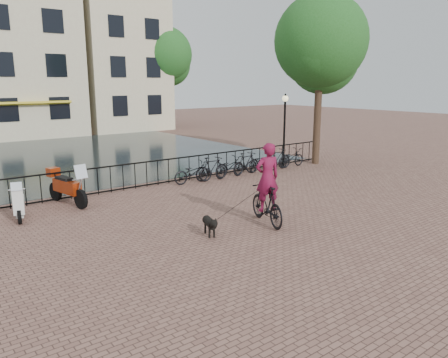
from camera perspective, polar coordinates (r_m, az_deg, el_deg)
ground at (r=11.40m, az=9.36°, el=-8.53°), size 100.00×100.00×0.00m
canal_water at (r=26.03m, az=-19.63°, el=2.86°), size 20.00×20.00×0.00m
railing at (r=17.46m, az=-10.07°, el=0.61°), size 20.00×0.05×1.02m
canal_house_mid at (r=38.15m, az=-25.78°, el=14.14°), size 8.00×9.50×11.80m
canal_house_right at (r=40.70m, az=-14.43°, el=15.85°), size 7.00×9.00×13.30m
tree_near_right at (r=22.45m, az=12.54°, el=17.17°), size 4.48×4.48×8.24m
tree_far_right at (r=39.59m, az=-7.77°, el=15.79°), size 4.76×4.76×8.76m
lamp_post at (r=21.17m, az=7.93°, el=7.89°), size 0.30×0.30×3.45m
cyclist at (r=12.66m, az=5.66°, el=-1.24°), size 1.14×2.12×2.79m
dog at (r=11.84m, az=-1.90°, el=-6.05°), size 0.54×0.91×0.58m
motorcycle at (r=15.57m, az=-19.85°, el=-0.45°), size 0.92×2.18×1.52m
scooter at (r=14.54m, az=-25.26°, el=-2.27°), size 0.72×1.45×1.29m
parked_bike_0 at (r=17.86m, az=-4.05°, el=0.86°), size 1.76×0.74×0.90m
parked_bike_1 at (r=18.38m, az=-1.59°, el=1.38°), size 1.67×0.48×1.00m
parked_bike_2 at (r=18.95m, az=0.73°, el=1.58°), size 1.79×0.85×0.90m
parked_bike_3 at (r=19.54m, az=2.92°, el=2.04°), size 1.71×0.67×1.00m
parked_bike_4 at (r=20.17m, az=4.97°, el=2.20°), size 1.79×0.86×0.90m
parked_bike_5 at (r=20.81m, az=6.91°, el=2.62°), size 1.69×0.59×1.00m
parked_bike_6 at (r=21.48m, az=8.72°, el=2.75°), size 1.73×0.64×0.90m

